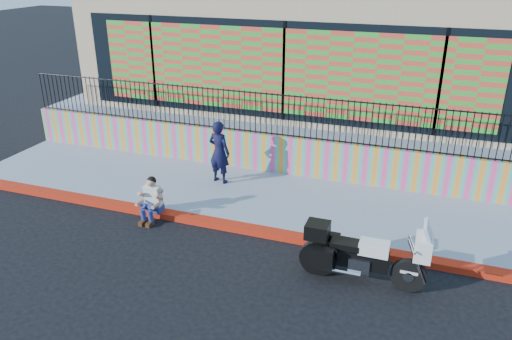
% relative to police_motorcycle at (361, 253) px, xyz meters
% --- Properties ---
extents(ground, '(90.00, 90.00, 0.00)m').
position_rel_police_motorcycle_xyz_m(ground, '(-3.14, 1.03, -0.63)').
color(ground, black).
rests_on(ground, ground).
extents(red_curb, '(16.00, 0.30, 0.15)m').
position_rel_police_motorcycle_xyz_m(red_curb, '(-3.14, 1.03, -0.55)').
color(red_curb, red).
rests_on(red_curb, ground).
extents(sidewalk, '(16.00, 3.00, 0.15)m').
position_rel_police_motorcycle_xyz_m(sidewalk, '(-3.14, 2.68, -0.55)').
color(sidewalk, gray).
rests_on(sidewalk, ground).
extents(mural_wall, '(16.00, 0.20, 1.10)m').
position_rel_police_motorcycle_xyz_m(mural_wall, '(-3.14, 4.28, 0.07)').
color(mural_wall, '#FF438B').
rests_on(mural_wall, sidewalk).
extents(metal_fence, '(15.80, 0.04, 1.20)m').
position_rel_police_motorcycle_xyz_m(metal_fence, '(-3.14, 4.28, 1.22)').
color(metal_fence, black).
rests_on(metal_fence, mural_wall).
extents(elevated_platform, '(16.00, 10.00, 1.25)m').
position_rel_police_motorcycle_xyz_m(elevated_platform, '(-3.14, 9.38, -0.00)').
color(elevated_platform, gray).
rests_on(elevated_platform, ground).
extents(storefront_building, '(14.00, 8.06, 4.00)m').
position_rel_police_motorcycle_xyz_m(storefront_building, '(-3.14, 9.16, 2.62)').
color(storefront_building, tan).
rests_on(storefront_building, elevated_platform).
extents(police_motorcycle, '(2.40, 0.79, 1.50)m').
position_rel_police_motorcycle_xyz_m(police_motorcycle, '(0.00, 0.00, 0.00)').
color(police_motorcycle, black).
rests_on(police_motorcycle, ground).
extents(police_officer, '(0.70, 0.54, 1.73)m').
position_rel_police_motorcycle_xyz_m(police_officer, '(-4.30, 3.10, 0.39)').
color(police_officer, black).
rests_on(police_officer, sidewalk).
extents(seated_man, '(0.54, 0.71, 1.06)m').
position_rel_police_motorcycle_xyz_m(seated_man, '(-5.09, 0.78, -0.18)').
color(seated_man, navy).
rests_on(seated_man, ground).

